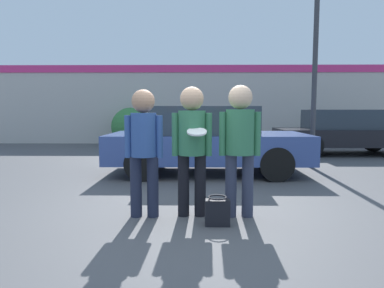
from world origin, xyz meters
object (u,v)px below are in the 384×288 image
at_px(person_right, 240,139).
at_px(parked_car_near, 206,140).
at_px(person_middle_with_frisbee, 192,140).
at_px(handbag, 217,212).
at_px(parked_car_far, 344,132).
at_px(shrub, 131,127).
at_px(street_lamp, 328,33).
at_px(person_left, 144,143).

bearing_deg(person_right, parked_car_near, 96.22).
bearing_deg(person_middle_with_frisbee, handbag, -50.91).
distance_m(parked_car_near, handbag, 3.54).
distance_m(person_middle_with_frisbee, parked_car_far, 8.08).
relative_size(person_middle_with_frisbee, shrub, 1.12).
bearing_deg(street_lamp, handbag, -123.79).
bearing_deg(street_lamp, person_middle_with_frisbee, -129.26).
bearing_deg(street_lamp, parked_car_far, 58.77).
distance_m(parked_car_near, shrub, 6.62).
xyz_separation_m(person_right, parked_car_far, (4.15, 6.53, -0.31)).
xyz_separation_m(person_middle_with_frisbee, handbag, (0.31, -0.39, -0.84)).
relative_size(parked_car_near, parked_car_far, 1.01).
xyz_separation_m(person_left, parked_car_far, (5.39, 6.56, -0.26)).
bearing_deg(person_middle_with_frisbee, street_lamp, 50.74).
relative_size(person_right, street_lamp, 0.33).
relative_size(shrub, handbag, 4.21).
relative_size(parked_car_near, street_lamp, 0.84).
xyz_separation_m(person_left, parked_car_near, (0.90, 3.15, -0.23)).
height_order(person_left, person_middle_with_frisbee, person_middle_with_frisbee).
distance_m(person_right, parked_car_near, 3.16).
bearing_deg(handbag, person_right, 50.21).
xyz_separation_m(street_lamp, handbag, (-2.85, -4.26, -3.04)).
height_order(person_left, handbag, person_left).
bearing_deg(person_left, street_lamp, 45.94).
bearing_deg(parked_car_far, parked_car_near, -142.81).
xyz_separation_m(parked_car_near, shrub, (-2.84, 5.98, 0.01)).
height_order(person_left, street_lamp, street_lamp).
height_order(person_left, parked_car_near, person_left).
bearing_deg(handbag, street_lamp, 56.21).
distance_m(shrub, handbag, 9.92).
height_order(person_left, person_right, person_right).
distance_m(person_left, person_right, 1.24).
bearing_deg(shrub, parked_car_near, -64.61).
relative_size(person_left, street_lamp, 0.32).
bearing_deg(person_left, parked_car_far, 50.58).
xyz_separation_m(person_right, parked_car_near, (-0.34, 3.13, -0.28)).
relative_size(person_left, person_right, 0.97).
distance_m(person_left, person_middle_with_frisbee, 0.62).
relative_size(parked_car_far, street_lamp, 0.83).
distance_m(person_left, handbag, 1.28).
distance_m(person_middle_with_frisbee, person_right, 0.62).
height_order(person_middle_with_frisbee, handbag, person_middle_with_frisbee).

